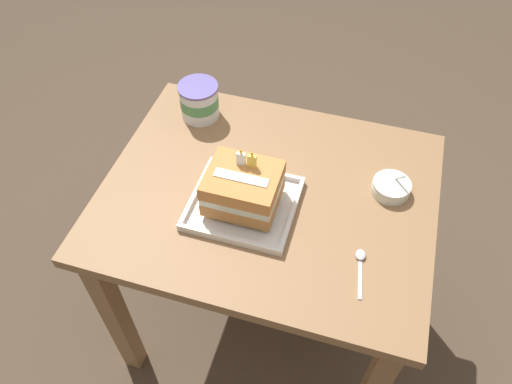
{
  "coord_description": "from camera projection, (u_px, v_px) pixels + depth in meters",
  "views": [
    {
      "loc": [
        0.23,
        -0.9,
        1.88
      ],
      "look_at": [
        -0.03,
        -0.04,
        0.81
      ],
      "focal_mm": 34.94,
      "sensor_mm": 36.0,
      "label": 1
    }
  ],
  "objects": [
    {
      "name": "ground_plane",
      "position": [
        265.0,
        314.0,
        2.03
      ],
      "size": [
        8.0,
        8.0,
        0.0
      ],
      "primitive_type": "plane",
      "color": "#4C3D2D"
    },
    {
      "name": "bowl_stack",
      "position": [
        391.0,
        187.0,
        1.43
      ],
      "size": [
        0.11,
        0.11,
        0.08
      ],
      "color": "silver",
      "rests_on": "dining_table"
    },
    {
      "name": "serving_spoon_near_tray",
      "position": [
        360.0,
        260.0,
        1.28
      ],
      "size": [
        0.04,
        0.15,
        0.01
      ],
      "color": "silver",
      "rests_on": "dining_table"
    },
    {
      "name": "foil_tray",
      "position": [
        244.0,
        204.0,
        1.4
      ],
      "size": [
        0.29,
        0.27,
        0.02
      ],
      "color": "silver",
      "rests_on": "dining_table"
    },
    {
      "name": "ice_cream_tub",
      "position": [
        199.0,
        101.0,
        1.61
      ],
      "size": [
        0.13,
        0.13,
        0.12
      ],
      "color": "white",
      "rests_on": "dining_table"
    },
    {
      "name": "birthday_cake",
      "position": [
        243.0,
        188.0,
        1.35
      ],
      "size": [
        0.19,
        0.17,
        0.16
      ],
      "color": "#C58142",
      "rests_on": "foil_tray"
    },
    {
      "name": "dining_table",
      "position": [
        267.0,
        219.0,
        1.54
      ],
      "size": [
        0.96,
        0.77,
        0.78
      ],
      "color": "olive",
      "rests_on": "ground_plane"
    }
  ]
}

